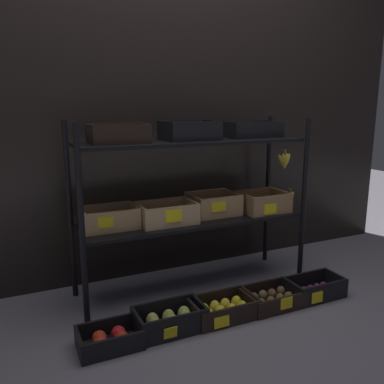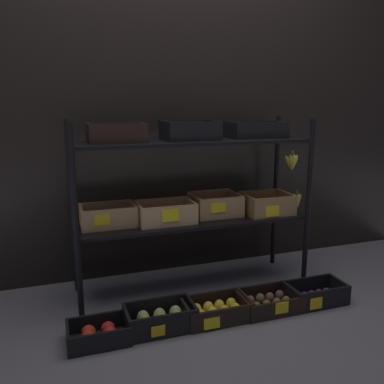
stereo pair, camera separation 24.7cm
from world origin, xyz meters
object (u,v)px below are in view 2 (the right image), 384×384
at_px(display_rack, 194,183).
at_px(crate_ground_apple_red, 99,334).
at_px(crate_ground_kiwi, 268,302).
at_px(crate_ground_plum, 315,295).
at_px(crate_ground_lemon, 216,311).
at_px(crate_ground_pear, 160,319).

relative_size(display_rack, crate_ground_apple_red, 4.96).
xyz_separation_m(crate_ground_apple_red, crate_ground_kiwi, (0.97, 0.02, -0.00)).
bearing_deg(crate_ground_plum, crate_ground_lemon, 178.34).
height_order(display_rack, crate_ground_kiwi, display_rack).
bearing_deg(display_rack, crate_ground_kiwi, -53.20).
height_order(display_rack, crate_ground_lemon, display_rack).
bearing_deg(crate_ground_plum, crate_ground_kiwi, 176.18).
distance_m(display_rack, crate_ground_kiwi, 0.83).
bearing_deg(crate_ground_plum, crate_ground_apple_red, 179.97).
relative_size(crate_ground_apple_red, crate_ground_plum, 0.87).
distance_m(crate_ground_apple_red, crate_ground_plum, 1.27).
distance_m(crate_ground_apple_red, crate_ground_pear, 0.32).
bearing_deg(crate_ground_apple_red, crate_ground_kiwi, 1.16).
xyz_separation_m(crate_ground_lemon, crate_ground_plum, (0.63, -0.02, -0.00)).
distance_m(display_rack, crate_ground_apple_red, 1.02).
bearing_deg(crate_ground_apple_red, crate_ground_plum, -0.03).
bearing_deg(crate_ground_kiwi, crate_ground_plum, -3.82).
xyz_separation_m(crate_ground_apple_red, crate_ground_pear, (0.32, 0.02, 0.01)).
bearing_deg(display_rack, crate_ground_lemon, -92.00).
xyz_separation_m(display_rack, crate_ground_lemon, (-0.01, -0.42, -0.64)).
relative_size(display_rack, crate_ground_plum, 4.32).
relative_size(display_rack, crate_ground_kiwi, 4.37).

